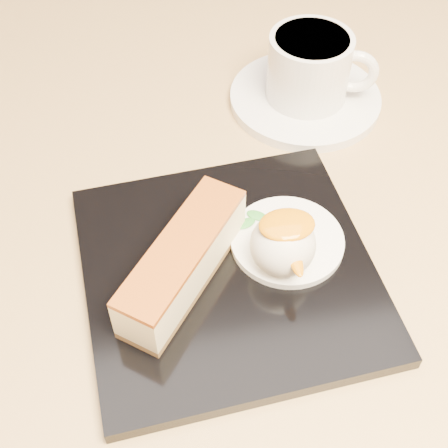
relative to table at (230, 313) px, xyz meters
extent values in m
cylinder|color=black|center=(0.00, 0.00, -0.21)|extent=(0.08, 0.08, 0.66)
cube|color=olive|center=(0.00, 0.00, 0.14)|extent=(0.80, 0.80, 0.04)
cube|color=black|center=(-0.01, -0.06, 0.16)|extent=(0.23, 0.23, 0.01)
cube|color=brown|center=(-0.05, -0.07, 0.17)|extent=(0.11, 0.13, 0.01)
cube|color=#FFE7A6|center=(-0.05, -0.07, 0.19)|extent=(0.11, 0.13, 0.03)
cube|color=#913B0F|center=(-0.05, -0.07, 0.21)|extent=(0.11, 0.13, 0.00)
cylinder|color=white|center=(0.04, -0.05, 0.17)|extent=(0.09, 0.09, 0.01)
sphere|color=white|center=(0.03, -0.07, 0.19)|extent=(0.05, 0.05, 0.05)
ellipsoid|color=orange|center=(0.03, -0.06, 0.21)|extent=(0.04, 0.03, 0.01)
ellipsoid|color=green|center=(0.01, -0.03, 0.17)|extent=(0.02, 0.02, 0.00)
ellipsoid|color=green|center=(0.02, -0.02, 0.17)|extent=(0.02, 0.02, 0.00)
ellipsoid|color=green|center=(0.00, -0.02, 0.17)|extent=(0.01, 0.02, 0.00)
cylinder|color=white|center=(0.10, 0.14, 0.16)|extent=(0.15, 0.15, 0.01)
cylinder|color=white|center=(0.10, 0.14, 0.20)|extent=(0.08, 0.08, 0.06)
cylinder|color=black|center=(0.10, 0.14, 0.23)|extent=(0.07, 0.07, 0.00)
torus|color=white|center=(0.14, 0.12, 0.20)|extent=(0.05, 0.02, 0.05)
camera|label=1|loc=(-0.07, -0.34, 0.56)|focal=50.00mm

